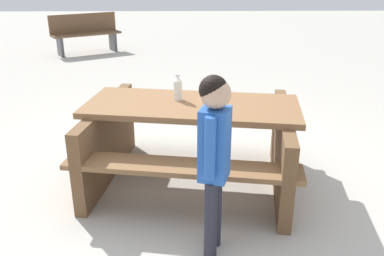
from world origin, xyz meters
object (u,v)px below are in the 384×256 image
at_px(park_bench_near, 85,33).
at_px(soda_bottle, 178,88).
at_px(hotdog_tray, 213,97).
at_px(child_in_coat, 214,145).
at_px(picnic_table, 192,137).

bearing_deg(park_bench_near, soda_bottle, -70.03).
relative_size(soda_bottle, park_bench_near, 0.15).
relative_size(soda_bottle, hotdog_tray, 1.23).
relative_size(soda_bottle, child_in_coat, 0.18).
bearing_deg(soda_bottle, picnic_table, -40.09).
bearing_deg(picnic_table, hotdog_tray, 25.10).
distance_m(child_in_coat, park_bench_near, 7.32).
distance_m(picnic_table, child_in_coat, 1.03).
relative_size(picnic_table, soda_bottle, 8.73).
bearing_deg(soda_bottle, hotdog_tray, -2.57).
bearing_deg(picnic_table, soda_bottle, 139.91).
distance_m(picnic_table, hotdog_tray, 0.39).
bearing_deg(child_in_coat, soda_bottle, 102.71).
relative_size(picnic_table, park_bench_near, 1.34).
distance_m(hotdog_tray, child_in_coat, 1.05).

